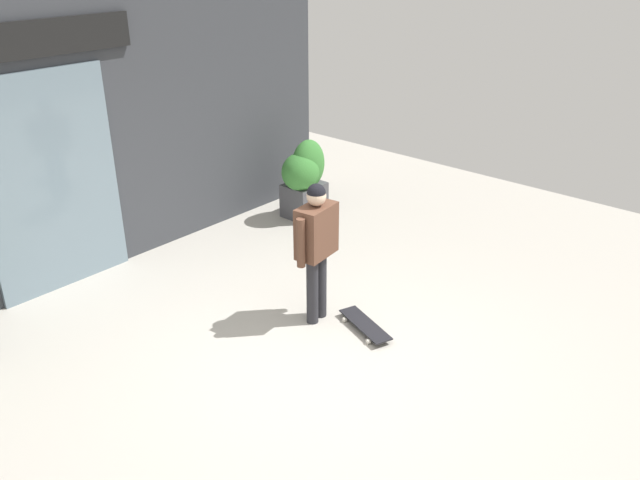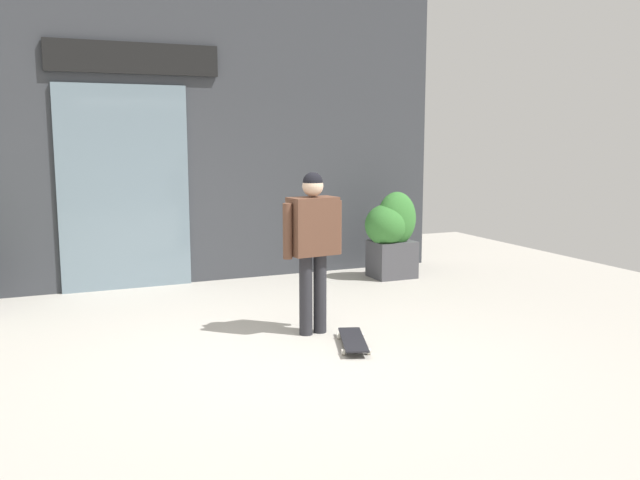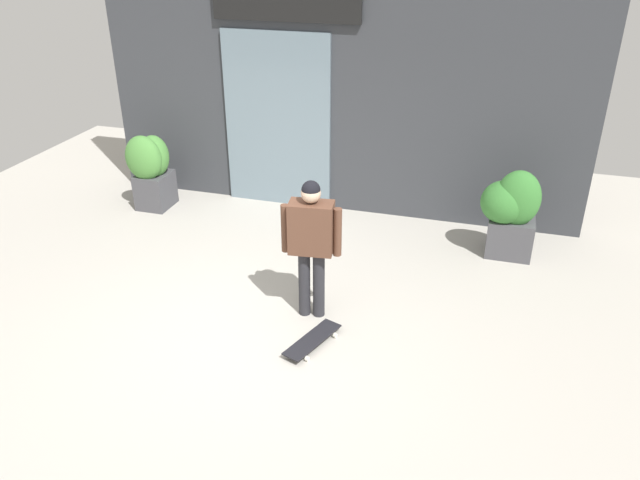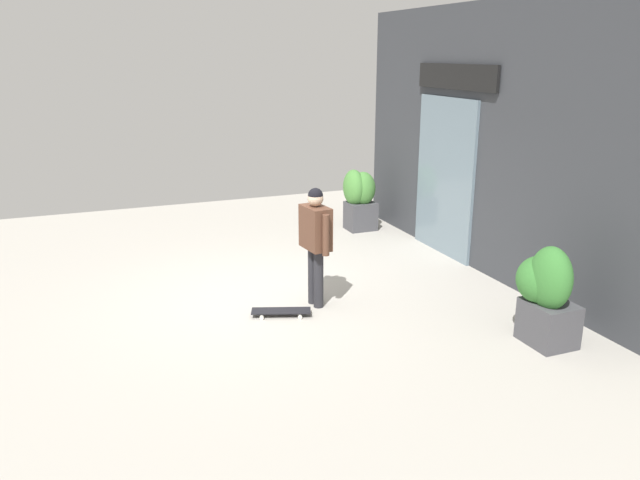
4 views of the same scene
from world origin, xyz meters
name	(u,v)px [view 1 (image 1 of 4)]	position (x,y,z in m)	size (l,w,h in m)	color
ground_plane	(320,355)	(0.00, 0.00, 0.00)	(12.00, 12.00, 0.00)	#B2ADA3
building_facade	(103,110)	(-0.03, 3.45, 1.97)	(7.04, 0.31, 3.97)	#383A3F
skateboarder	(316,239)	(0.50, 0.49, 0.98)	(0.64, 0.31, 1.60)	#28282D
skateboard	(365,325)	(0.68, -0.05, 0.06)	(0.46, 0.79, 0.08)	black
planter_box_right	(304,177)	(2.53, 2.53, 0.63)	(0.73, 0.57, 1.19)	#47474C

